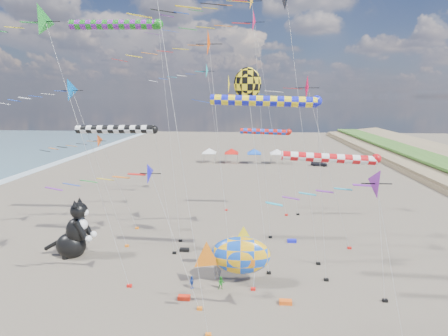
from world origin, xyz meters
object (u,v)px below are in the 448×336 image
fish_inflatable (240,255)px  parked_car (319,163)px  child_blue (192,282)px  person_adult (218,268)px  cat_inflatable (73,228)px  child_green (221,283)px

fish_inflatable → parked_car: bearing=72.3°
child_blue → person_adult: bearing=-22.5°
cat_inflatable → child_blue: 12.93m
cat_inflatable → child_blue: cat_inflatable is taller
cat_inflatable → person_adult: bearing=-14.1°
cat_inflatable → parked_car: (31.09, 45.35, -2.19)m
child_blue → child_green: bearing=-62.2°
child_green → child_blue: size_ratio=0.99×
child_blue → fish_inflatable: bearing=-46.7°
cat_inflatable → person_adult: cat_inflatable is taller
cat_inflatable → fish_inflatable: 15.89m
child_blue → parked_car: 53.81m
fish_inflatable → child_green: 2.56m
cat_inflatable → person_adult: size_ratio=2.93×
person_adult → child_blue: person_adult is taller
child_blue → parked_car: size_ratio=0.31×
child_green → parked_car: bearing=65.8°
cat_inflatable → child_blue: (11.77, -4.87, -2.25)m
fish_inflatable → cat_inflatable: bearing=166.3°
parked_car → child_blue: bearing=176.7°
person_adult → child_blue: 2.50m
child_green → child_blue: 2.28m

